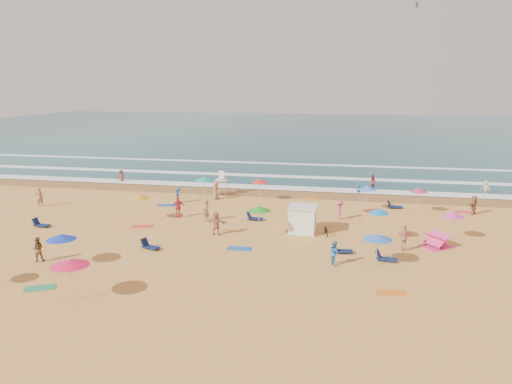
# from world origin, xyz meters

# --- Properties ---
(ground) EXTENTS (220.00, 220.00, 0.00)m
(ground) POSITION_xyz_m (0.00, 0.00, 0.00)
(ground) COLOR gold
(ground) RESTS_ON ground
(ocean) EXTENTS (220.00, 140.00, 0.18)m
(ocean) POSITION_xyz_m (0.00, 84.00, 0.00)
(ocean) COLOR #0C4756
(ocean) RESTS_ON ground
(wet_sand) EXTENTS (220.00, 220.00, 0.00)m
(wet_sand) POSITION_xyz_m (0.00, 12.50, 0.01)
(wet_sand) COLOR olive
(wet_sand) RESTS_ON ground
(surf_foam) EXTENTS (200.00, 18.70, 0.05)m
(surf_foam) POSITION_xyz_m (0.00, 21.32, 0.10)
(surf_foam) COLOR white
(surf_foam) RESTS_ON ground
(cabana) EXTENTS (2.00, 2.00, 2.00)m
(cabana) POSITION_xyz_m (3.49, -1.08, 1.00)
(cabana) COLOR white
(cabana) RESTS_ON ground
(cabana_roof) EXTENTS (2.20, 2.20, 0.12)m
(cabana_roof) POSITION_xyz_m (3.49, -1.08, 2.06)
(cabana_roof) COLOR silver
(cabana_roof) RESTS_ON cabana
(bicycle) EXTENTS (0.82, 1.60, 0.80)m
(bicycle) POSITION_xyz_m (5.39, -1.38, 0.40)
(bicycle) COLOR black
(bicycle) RESTS_ON ground
(lifeguard_stand) EXTENTS (1.20, 1.20, 2.10)m
(lifeguard_stand) POSITION_xyz_m (-6.34, 11.00, 1.05)
(lifeguard_stand) COLOR white
(lifeguard_stand) RESTS_ON ground
(beach_umbrellas) EXTENTS (70.60, 27.31, 0.79)m
(beach_umbrellas) POSITION_xyz_m (2.87, -1.03, 2.07)
(beach_umbrellas) COLOR #387EFE
(beach_umbrellas) RESTS_ON ground
(loungers) EXTENTS (52.44, 16.44, 0.34)m
(loungers) POSITION_xyz_m (7.92, -2.31, 0.17)
(loungers) COLOR #0E1C4A
(loungers) RESTS_ON ground
(towels) EXTENTS (35.80, 27.26, 0.03)m
(towels) POSITION_xyz_m (-0.49, -1.78, 0.01)
(towels) COLOR red
(towels) RESTS_ON ground
(popup_tents) EXTENTS (14.96, 11.31, 1.20)m
(popup_tents) POSITION_xyz_m (19.50, 1.76, 0.60)
(popup_tents) COLOR #E33280
(popup_tents) RESTS_ON ground
(beachgoers) EXTENTS (48.03, 29.83, 2.11)m
(beachgoers) POSITION_xyz_m (-0.18, 3.84, 0.80)
(beachgoers) COLOR brown
(beachgoers) RESTS_ON ground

